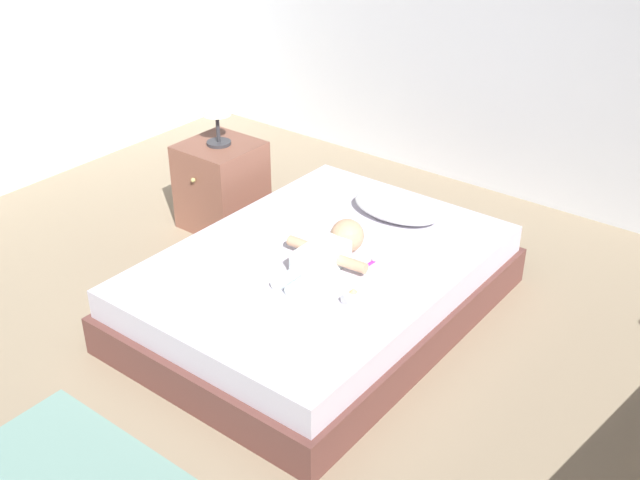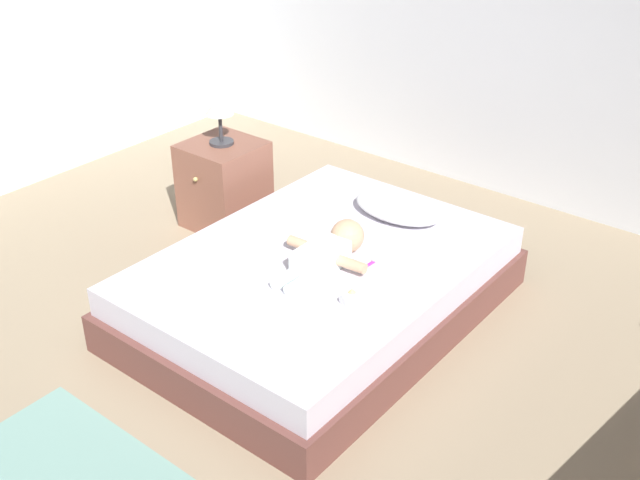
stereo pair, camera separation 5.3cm
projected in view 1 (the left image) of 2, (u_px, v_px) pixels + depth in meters
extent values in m
plane|color=gray|center=(233.00, 420.00, 3.56)|extent=(8.00, 8.00, 0.00)
cube|color=silver|center=(544.00, 1.00, 4.95)|extent=(8.00, 0.12, 2.75)
cube|color=brown|center=(320.00, 298.00, 4.25)|extent=(1.48, 2.03, 0.21)
cube|color=silver|center=(320.00, 269.00, 4.16)|extent=(1.42, 1.95, 0.16)
ellipsoid|color=white|center=(398.00, 206.00, 4.50)|extent=(0.55, 0.35, 0.12)
cube|color=white|center=(321.00, 258.00, 3.98)|extent=(0.18, 0.30, 0.13)
sphere|color=tan|center=(347.00, 236.00, 4.13)|extent=(0.18, 0.18, 0.18)
cylinder|color=tan|center=(302.00, 245.00, 4.10)|extent=(0.17, 0.06, 0.06)
cylinder|color=tan|center=(352.00, 264.00, 3.93)|extent=(0.17, 0.07, 0.06)
cylinder|color=white|center=(286.00, 278.00, 3.87)|extent=(0.06, 0.17, 0.06)
cylinder|color=white|center=(300.00, 284.00, 3.82)|extent=(0.06, 0.17, 0.06)
cube|color=#B22DAC|center=(368.00, 265.00, 4.03)|extent=(0.02, 0.11, 0.01)
cube|color=white|center=(375.00, 259.00, 4.06)|extent=(0.02, 0.03, 0.01)
cube|color=brown|center=(222.00, 185.00, 5.08)|extent=(0.46, 0.46, 0.58)
sphere|color=tan|center=(193.00, 180.00, 4.85)|extent=(0.03, 0.03, 0.03)
cylinder|color=#333338|center=(219.00, 143.00, 4.94)|extent=(0.16, 0.16, 0.02)
cylinder|color=#333338|center=(218.00, 128.00, 4.89)|extent=(0.02, 0.02, 0.18)
cone|color=silver|center=(216.00, 106.00, 4.82)|extent=(0.18, 0.18, 0.11)
cylinder|color=white|center=(353.00, 297.00, 3.73)|extent=(0.09, 0.12, 0.06)
cone|color=#E1BD7B|center=(353.00, 290.00, 3.71)|extent=(0.04, 0.04, 0.02)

